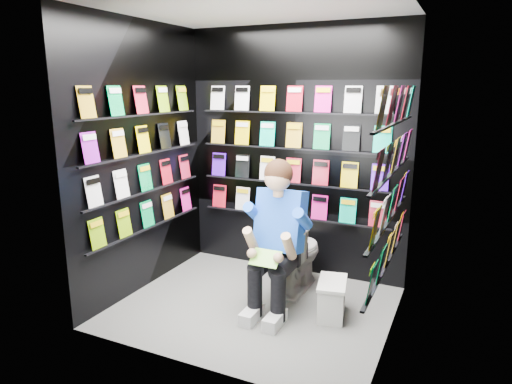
% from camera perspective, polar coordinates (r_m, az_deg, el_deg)
% --- Properties ---
extents(floor, '(2.40, 2.40, 0.00)m').
position_cam_1_polar(floor, '(4.33, -0.26, -14.17)').
color(floor, slate).
rests_on(floor, ground).
extents(ceiling, '(2.40, 2.40, 0.00)m').
position_cam_1_polar(ceiling, '(3.90, -0.30, 22.16)').
color(ceiling, white).
rests_on(ceiling, floor).
extents(wall_back, '(2.40, 0.04, 2.60)m').
position_cam_1_polar(wall_back, '(4.82, 4.84, 4.88)').
color(wall_back, black).
rests_on(wall_back, floor).
extents(wall_front, '(2.40, 0.04, 2.60)m').
position_cam_1_polar(wall_front, '(3.06, -8.35, 0.01)').
color(wall_front, black).
rests_on(wall_front, floor).
extents(wall_left, '(0.04, 2.00, 2.60)m').
position_cam_1_polar(wall_left, '(4.55, -14.09, 4.04)').
color(wall_left, black).
rests_on(wall_left, floor).
extents(wall_right, '(0.04, 2.00, 2.60)m').
position_cam_1_polar(wall_right, '(3.57, 17.37, 1.44)').
color(wall_right, black).
rests_on(wall_right, floor).
extents(comics_back, '(2.10, 0.06, 1.37)m').
position_cam_1_polar(comics_back, '(4.80, 4.72, 4.89)').
color(comics_back, red).
rests_on(comics_back, wall_back).
extents(comics_left, '(0.06, 1.70, 1.37)m').
position_cam_1_polar(comics_left, '(4.53, -13.80, 4.08)').
color(comics_left, red).
rests_on(comics_left, wall_left).
extents(comics_right, '(0.06, 1.70, 1.37)m').
position_cam_1_polar(comics_right, '(3.58, 16.90, 1.56)').
color(comics_right, red).
rests_on(comics_right, wall_right).
extents(toilet, '(0.42, 0.75, 0.73)m').
position_cam_1_polar(toilet, '(4.57, 4.93, -7.69)').
color(toilet, white).
rests_on(toilet, floor).
extents(longbox, '(0.29, 0.43, 0.30)m').
position_cam_1_polar(longbox, '(4.18, 9.44, -13.18)').
color(longbox, white).
rests_on(longbox, floor).
extents(longbox_lid, '(0.31, 0.45, 0.03)m').
position_cam_1_polar(longbox_lid, '(4.11, 9.53, -11.13)').
color(longbox_lid, white).
rests_on(longbox_lid, longbox).
extents(reader, '(0.57, 0.83, 1.53)m').
position_cam_1_polar(reader, '(4.09, 3.20, -3.73)').
color(reader, blue).
rests_on(reader, toilet).
extents(held_comic, '(0.25, 0.15, 0.11)m').
position_cam_1_polar(held_comic, '(3.86, 1.19, -8.26)').
color(held_comic, green).
rests_on(held_comic, reader).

